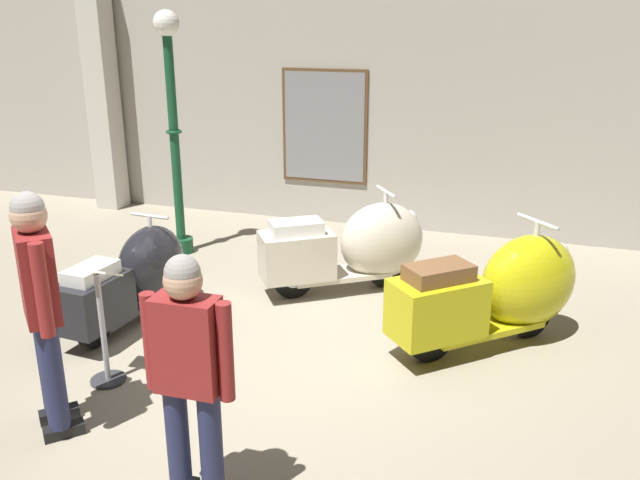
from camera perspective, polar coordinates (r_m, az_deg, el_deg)
name	(u,v)px	position (r m, az deg, el deg)	size (l,w,h in m)	color
ground_plane	(285,365)	(5.65, -2.99, -10.69)	(60.00, 60.00, 0.00)	gray
showroom_back_wall	(384,94)	(9.00, 5.50, 12.40)	(18.00, 0.63, 3.62)	#ADA89E
scooter_0	(136,275)	(6.53, -15.57, -2.95)	(0.57, 1.61, 0.97)	black
scooter_1	(356,246)	(6.95, 3.14, -0.54)	(1.73, 1.41, 1.07)	black
scooter_2	(502,291)	(5.99, 15.33, -4.24)	(1.69, 1.61, 1.11)	black
lamppost	(173,122)	(8.03, -12.51, 9.90)	(0.30, 0.30, 2.85)	#144728
visitor_0	(189,369)	(3.80, -11.18, -10.79)	(0.54, 0.26, 1.59)	black
visitor_1	(41,298)	(4.77, -22.88, -4.64)	(0.45, 0.45, 1.73)	black
info_stanchion	(103,335)	(5.50, -18.12, -7.75)	(0.32, 0.28, 0.99)	#333338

